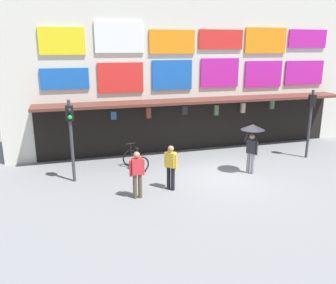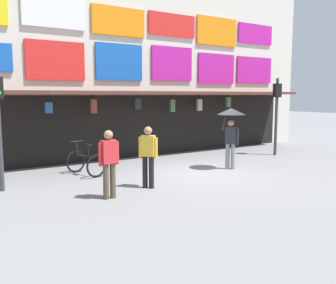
# 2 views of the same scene
# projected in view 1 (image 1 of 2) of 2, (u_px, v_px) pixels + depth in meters

# --- Properties ---
(ground_plane) EXTENTS (80.00, 80.00, 0.00)m
(ground_plane) POSITION_uv_depth(u_px,v_px,m) (229.00, 175.00, 14.18)
(ground_plane) COLOR slate
(shopfront) EXTENTS (18.00, 2.60, 8.00)m
(shopfront) POSITION_uv_depth(u_px,v_px,m) (192.00, 70.00, 17.35)
(shopfront) COLOR beige
(shopfront) RESTS_ON ground
(traffic_light_near) EXTENTS (0.29, 0.33, 3.20)m
(traffic_light_near) POSITION_uv_depth(u_px,v_px,m) (71.00, 128.00, 13.01)
(traffic_light_near) COLOR #38383D
(traffic_light_near) RESTS_ON ground
(traffic_light_far) EXTENTS (0.34, 0.35, 3.20)m
(traffic_light_far) POSITION_uv_depth(u_px,v_px,m) (311.00, 113.00, 15.94)
(traffic_light_far) COLOR #38383D
(traffic_light_far) RESTS_ON ground
(bicycle_parked) EXTENTS (0.98, 1.30, 1.05)m
(bicycle_parked) POSITION_uv_depth(u_px,v_px,m) (135.00, 160.00, 14.80)
(bicycle_parked) COLOR black
(bicycle_parked) RESTS_ON ground
(pedestrian_with_umbrella) EXTENTS (0.96, 0.96, 2.08)m
(pedestrian_with_umbrella) POSITION_uv_depth(u_px,v_px,m) (252.00, 135.00, 13.99)
(pedestrian_with_umbrella) COLOR gray
(pedestrian_with_umbrella) RESTS_ON ground
(pedestrian_in_black) EXTENTS (0.53, 0.22, 1.68)m
(pedestrian_in_black) POSITION_uv_depth(u_px,v_px,m) (137.00, 172.00, 11.83)
(pedestrian_in_black) COLOR brown
(pedestrian_in_black) RESTS_ON ground
(pedestrian_in_green) EXTENTS (0.47, 0.47, 1.68)m
(pedestrian_in_green) POSITION_uv_depth(u_px,v_px,m) (171.00, 164.00, 12.54)
(pedestrian_in_green) COLOR black
(pedestrian_in_green) RESTS_ON ground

